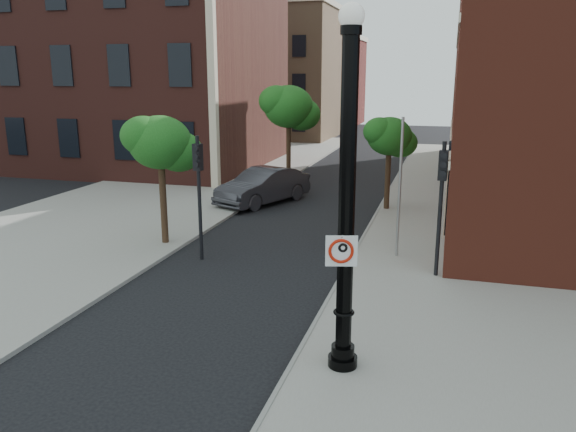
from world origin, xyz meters
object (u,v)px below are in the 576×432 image
(lamppost, at_px, (346,215))
(no_parking_sign, at_px, (342,251))
(parked_car, at_px, (263,186))
(traffic_signal_left, at_px, (198,177))
(traffic_signal_right, at_px, (442,188))

(lamppost, distance_m, no_parking_sign, 0.70)
(no_parking_sign, height_order, parked_car, no_parking_sign)
(lamppost, relative_size, traffic_signal_left, 1.76)
(traffic_signal_left, bearing_deg, lamppost, -38.47)
(parked_car, relative_size, traffic_signal_left, 1.24)
(traffic_signal_left, relative_size, traffic_signal_right, 0.99)
(parked_car, bearing_deg, lamppost, -42.15)
(traffic_signal_left, bearing_deg, parked_car, 101.09)
(no_parking_sign, bearing_deg, traffic_signal_right, 59.74)
(lamppost, distance_m, traffic_signal_right, 6.42)
(no_parking_sign, xyz_separation_m, parked_car, (-6.54, 14.66, -1.84))
(parked_car, distance_m, traffic_signal_right, 11.91)
(parked_car, height_order, traffic_signal_left, traffic_signal_left)
(no_parking_sign, xyz_separation_m, traffic_signal_left, (-5.86, 6.08, 0.10))
(traffic_signal_right, bearing_deg, parked_car, 137.75)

